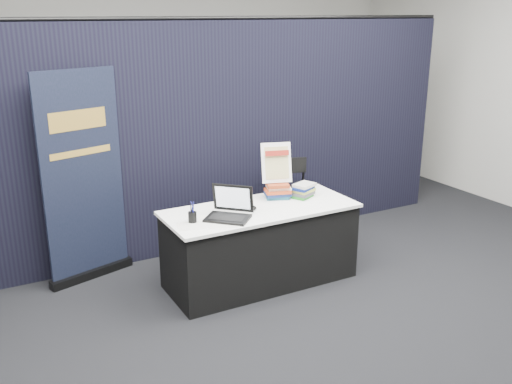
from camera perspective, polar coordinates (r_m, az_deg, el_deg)
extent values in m
plane|color=black|center=(5.15, 3.46, -11.27)|extent=(8.00, 8.00, 0.00)
cube|color=#B7B5AC|center=(8.20, -11.61, 12.16)|extent=(8.00, 0.02, 3.50)
cube|color=black|center=(6.06, -4.40, 5.34)|extent=(6.00, 0.08, 2.40)
cube|color=black|center=(5.42, 0.44, -5.48)|extent=(1.76, 0.71, 0.72)
cube|color=white|center=(5.28, 0.45, -1.73)|extent=(1.80, 0.75, 0.03)
cube|color=black|center=(4.98, -2.86, -2.65)|extent=(0.45, 0.45, 0.02)
cube|color=black|center=(5.05, -3.54, -0.71)|extent=(0.31, 0.31, 0.26)
cube|color=white|center=(5.04, -3.50, -0.74)|extent=(0.26, 0.25, 0.20)
ellipsoid|color=black|center=(5.23, -0.30, -1.57)|extent=(0.07, 0.10, 0.03)
cube|color=silver|center=(4.87, -6.22, -3.34)|extent=(0.31, 0.25, 0.00)
cube|color=white|center=(4.98, -4.12, -2.78)|extent=(0.34, 0.30, 0.00)
cube|color=white|center=(4.89, -3.25, -3.19)|extent=(0.32, 0.28, 0.00)
cylinder|color=black|center=(4.93, -6.38, -2.52)|extent=(0.08, 0.08, 0.09)
cube|color=#1A5363|center=(5.55, 2.18, -0.44)|extent=(0.27, 0.24, 0.03)
cube|color=navy|center=(5.54, 2.19, -0.14)|extent=(0.27, 0.24, 0.03)
cube|color=#C1411B|center=(5.53, 2.19, 0.16)|extent=(0.27, 0.24, 0.03)
cube|color=beige|center=(5.52, 2.19, 0.47)|extent=(0.27, 0.24, 0.03)
cube|color=#9D3819|center=(5.51, 2.20, 0.77)|extent=(0.27, 0.24, 0.03)
cube|color=#217D22|center=(5.58, 4.74, -0.39)|extent=(0.23, 0.21, 0.03)
cube|color=#45454A|center=(5.58, 4.75, -0.12)|extent=(0.23, 0.21, 0.03)
cube|color=#B1B94A|center=(5.57, 4.76, 0.15)|extent=(0.23, 0.21, 0.03)
cube|color=navy|center=(5.56, 4.77, 0.42)|extent=(0.23, 0.21, 0.03)
cube|color=beige|center=(5.55, 4.77, 0.69)|extent=(0.23, 0.21, 0.03)
cube|color=black|center=(5.49, 2.28, 1.03)|extent=(0.19, 0.07, 0.01)
cylinder|color=black|center=(5.49, 1.15, 2.26)|extent=(0.04, 0.10, 0.28)
cylinder|color=black|center=(5.57, 2.53, 2.46)|extent=(0.04, 0.10, 0.28)
cube|color=white|center=(5.48, 2.05, 2.95)|extent=(0.31, 0.19, 0.38)
cube|color=#CBC17F|center=(5.47, 2.10, 2.93)|extent=(0.25, 0.15, 0.30)
cube|color=maroon|center=(5.45, 2.12, 3.91)|extent=(0.23, 0.08, 0.05)
cube|color=black|center=(5.86, -16.03, -7.79)|extent=(0.84, 0.33, 0.08)
cube|color=black|center=(5.54, -16.91, 1.32)|extent=(0.78, 0.25, 2.00)
cube|color=gold|center=(5.40, -17.39, 6.89)|extent=(0.53, 0.16, 0.18)
cube|color=gold|center=(5.46, -17.11, 3.80)|extent=(0.58, 0.17, 0.06)
cylinder|color=black|center=(5.93, 3.45, -4.66)|extent=(0.02, 0.02, 0.47)
cylinder|color=black|center=(6.15, 6.78, -3.93)|extent=(0.02, 0.02, 0.47)
cylinder|color=black|center=(6.27, 1.41, -3.39)|extent=(0.02, 0.02, 0.47)
cylinder|color=black|center=(6.48, 4.64, -2.74)|extent=(0.02, 0.02, 0.47)
cube|color=black|center=(6.12, 4.12, -1.41)|extent=(0.56, 0.56, 0.04)
cube|color=black|center=(6.17, 3.15, 2.66)|extent=(0.41, 0.16, 0.17)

